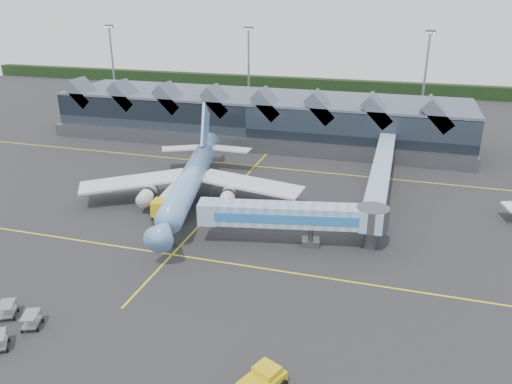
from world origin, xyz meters
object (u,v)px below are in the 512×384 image
(main_airliner, at_px, (191,179))
(fuel_truck, at_px, (172,198))
(jet_bridge, at_px, (304,217))
(pushback_tug, at_px, (262,381))

(main_airliner, distance_m, fuel_truck, 4.61)
(jet_bridge, height_order, fuel_truck, jet_bridge)
(jet_bridge, distance_m, pushback_tug, 26.28)
(main_airliner, height_order, jet_bridge, main_airliner)
(jet_bridge, bearing_deg, main_airliner, 143.12)
(main_airliner, relative_size, pushback_tug, 8.31)
(pushback_tug, bearing_deg, jet_bridge, 119.04)
(pushback_tug, bearing_deg, fuel_truck, 150.87)
(jet_bridge, xyz_separation_m, pushback_tug, (1.99, -26.01, -3.12))
(jet_bridge, distance_m, fuel_truck, 21.75)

